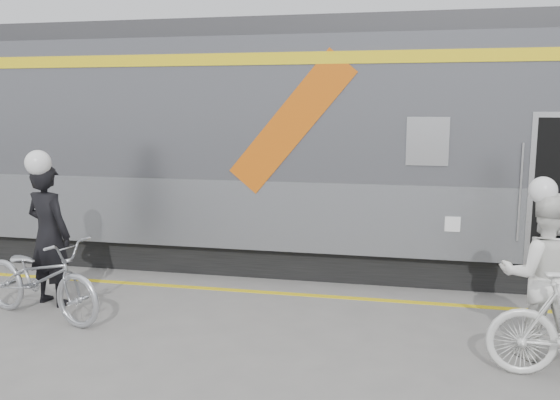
# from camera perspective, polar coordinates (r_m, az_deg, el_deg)

# --- Properties ---
(ground) EXTENTS (90.00, 90.00, 0.00)m
(ground) POSITION_cam_1_polar(r_m,az_deg,el_deg) (6.92, -2.89, -14.49)
(ground) COLOR slate
(ground) RESTS_ON ground
(train) EXTENTS (24.00, 3.17, 4.10)m
(train) POSITION_cam_1_polar(r_m,az_deg,el_deg) (10.34, 12.65, 4.97)
(train) COLOR black
(train) RESTS_ON ground
(safety_strip) EXTENTS (24.00, 0.12, 0.01)m
(safety_strip) POSITION_cam_1_polar(r_m,az_deg,el_deg) (8.88, 0.74, -9.01)
(safety_strip) COLOR yellow
(safety_strip) RESTS_ON ground
(man) EXTENTS (0.83, 0.66, 1.98)m
(man) POSITION_cam_1_polar(r_m,az_deg,el_deg) (8.82, -21.37, -3.12)
(man) COLOR black
(man) RESTS_ON ground
(bicycle_left) EXTENTS (2.20, 1.27, 1.09)m
(bicycle_left) POSITION_cam_1_polar(r_m,az_deg,el_deg) (8.38, -22.11, -6.95)
(bicycle_left) COLOR #AFB1B7
(bicycle_left) RESTS_ON ground
(woman) EXTENTS (0.90, 0.71, 1.85)m
(woman) POSITION_cam_1_polar(r_m,az_deg,el_deg) (7.13, 23.91, -6.68)
(woman) COLOR white
(woman) RESTS_ON ground
(helmet_man) EXTENTS (0.34, 0.34, 0.34)m
(helmet_man) POSITION_cam_1_polar(r_m,az_deg,el_deg) (8.66, -21.82, 4.42)
(helmet_man) COLOR white
(helmet_man) RESTS_ON man
(helmet_woman) EXTENTS (0.30, 0.30, 0.30)m
(helmet_woman) POSITION_cam_1_polar(r_m,az_deg,el_deg) (6.93, 24.48, 1.89)
(helmet_woman) COLOR white
(helmet_woman) RESTS_ON woman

